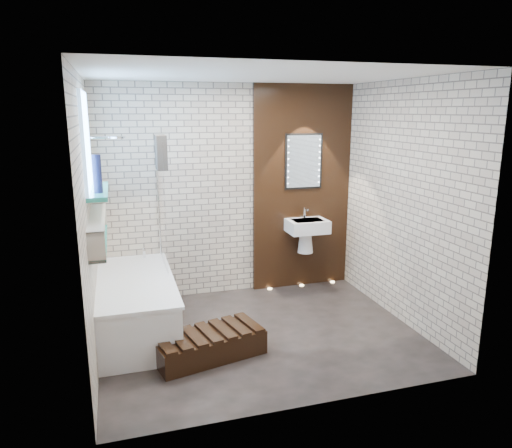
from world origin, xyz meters
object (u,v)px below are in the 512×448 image
object	(u,v)px
bath_screen	(162,203)
washbasin	(307,231)
walnut_step	(209,345)
led_mirror	(304,161)
bathtub	(136,305)

from	to	relation	value
bath_screen	washbasin	bearing A→B (deg)	5.78
walnut_step	led_mirror	bearing A→B (deg)	44.67
washbasin	led_mirror	xyz separation A→B (m)	(0.00, 0.16, 0.86)
bathtub	led_mirror	bearing A→B (deg)	19.78
bathtub	washbasin	bearing A→B (deg)	16.01
bathtub	walnut_step	bearing A→B (deg)	-50.20
bathtub	bath_screen	distance (m)	1.14
bathtub	walnut_step	xyz separation A→B (m)	(0.62, -0.75, -0.18)
washbasin	led_mirror	distance (m)	0.88
bathtub	washbasin	world-z (taller)	washbasin
led_mirror	walnut_step	world-z (taller)	led_mirror
led_mirror	bathtub	bearing A→B (deg)	-160.22
bath_screen	washbasin	size ratio (longest dim) A/B	2.41
bathtub	led_mirror	distance (m)	2.68
bath_screen	led_mirror	xyz separation A→B (m)	(1.82, 0.34, 0.37)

